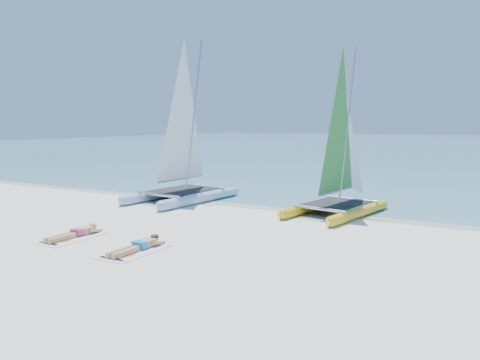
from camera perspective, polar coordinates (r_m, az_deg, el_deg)
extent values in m
plane|color=white|center=(13.10, -5.99, -7.08)|extent=(140.00, 140.00, 0.00)
cube|color=#74B5C1|center=(73.80, 23.48, 3.97)|extent=(140.00, 115.00, 0.01)
cube|color=beige|center=(17.77, 4.28, -3.30)|extent=(140.00, 1.40, 0.01)
cylinder|color=#A1B6D4|center=(20.01, -9.24, -1.65)|extent=(0.86, 4.52, 0.40)
cone|color=#A1B6D4|center=(21.83, -4.69, -0.86)|extent=(0.43, 0.61, 0.38)
cylinder|color=#A1B6D4|center=(18.67, -4.81, -2.20)|extent=(0.86, 4.52, 0.40)
cone|color=#A1B6D4|center=(20.62, -0.39, -1.30)|extent=(0.43, 0.61, 0.38)
cube|color=black|center=(19.29, -7.11, -1.24)|extent=(2.18, 2.66, 0.03)
cylinder|color=silver|center=(19.70, -5.66, 7.97)|extent=(0.21, 1.19, 6.20)
cylinder|color=gold|center=(17.11, 8.94, -3.19)|extent=(1.06, 3.98, 0.35)
cone|color=gold|center=(19.01, 12.31, -2.24)|extent=(0.42, 0.56, 0.33)
cylinder|color=gold|center=(16.30, 14.34, -3.83)|extent=(1.06, 3.98, 0.35)
cone|color=gold|center=(18.28, 17.28, -2.77)|extent=(0.42, 0.56, 0.33)
cube|color=black|center=(16.65, 11.59, -2.82)|extent=(2.08, 2.46, 0.03)
cylinder|color=silver|center=(17.05, 12.95, 6.62)|extent=(0.27, 1.05, 5.49)
cube|color=silver|center=(13.86, -19.91, -6.64)|extent=(1.00, 1.85, 0.02)
cube|color=tan|center=(14.11, -18.60, -5.89)|extent=(0.36, 0.55, 0.17)
cube|color=#DF3475|center=(13.98, -19.21, -6.01)|extent=(0.37, 0.22, 0.17)
cube|color=tan|center=(13.61, -21.10, -6.62)|extent=(0.31, 0.85, 0.13)
sphere|color=tan|center=(14.34, -17.51, -5.47)|extent=(0.21, 0.21, 0.21)
ellipsoid|color=tan|center=(14.34, -17.49, -5.31)|extent=(0.22, 0.24, 0.15)
cube|color=silver|center=(12.00, -12.84, -8.49)|extent=(1.00, 1.85, 0.02)
cube|color=tan|center=(12.28, -11.50, -7.56)|extent=(0.36, 0.55, 0.17)
cube|color=#2483C0|center=(12.14, -12.12, -7.73)|extent=(0.37, 0.22, 0.17)
cube|color=tan|center=(11.72, -14.07, -8.52)|extent=(0.31, 0.85, 0.13)
sphere|color=tan|center=(12.55, -10.40, -7.03)|extent=(0.21, 0.21, 0.21)
ellipsoid|color=#362113|center=(12.55, -10.37, -6.85)|extent=(0.22, 0.24, 0.15)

